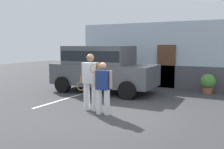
{
  "coord_description": "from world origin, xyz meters",
  "views": [
    {
      "loc": [
        3.6,
        -6.69,
        2.09
      ],
      "look_at": [
        -0.55,
        1.2,
        1.05
      ],
      "focal_mm": 40.55,
      "sensor_mm": 36.0,
      "label": 1
    }
  ],
  "objects_px": {
    "tennis_player_woman": "(103,87)",
    "potted_plant_by_porch": "(208,83)",
    "parked_suv": "(102,66)",
    "tennis_player_man": "(90,81)"
  },
  "relations": [
    {
      "from": "tennis_player_man",
      "to": "tennis_player_woman",
      "type": "distance_m",
      "value": 0.65
    },
    {
      "from": "tennis_player_woman",
      "to": "potted_plant_by_porch",
      "type": "relative_size",
      "value": 1.87
    },
    {
      "from": "parked_suv",
      "to": "potted_plant_by_porch",
      "type": "distance_m",
      "value": 4.69
    },
    {
      "from": "parked_suv",
      "to": "tennis_player_woman",
      "type": "height_order",
      "value": "parked_suv"
    },
    {
      "from": "tennis_player_woman",
      "to": "parked_suv",
      "type": "bearing_deg",
      "value": -65.56
    },
    {
      "from": "tennis_player_woman",
      "to": "potted_plant_by_porch",
      "type": "height_order",
      "value": "tennis_player_woman"
    },
    {
      "from": "parked_suv",
      "to": "potted_plant_by_porch",
      "type": "xyz_separation_m",
      "value": [
        4.24,
        1.86,
        -0.68
      ]
    },
    {
      "from": "tennis_player_man",
      "to": "tennis_player_woman",
      "type": "height_order",
      "value": "tennis_player_man"
    },
    {
      "from": "parked_suv",
      "to": "tennis_player_man",
      "type": "relative_size",
      "value": 2.55
    },
    {
      "from": "parked_suv",
      "to": "tennis_player_woman",
      "type": "relative_size",
      "value": 2.93
    }
  ]
}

